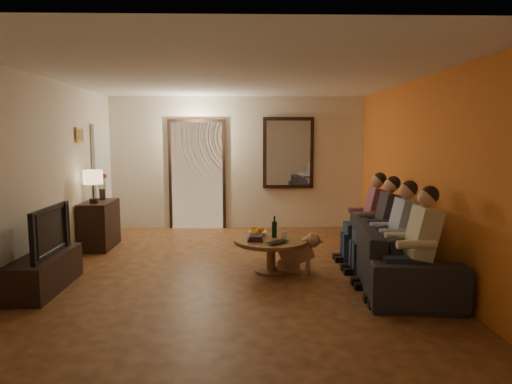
{
  "coord_description": "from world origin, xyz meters",
  "views": [
    {
      "loc": [
        0.15,
        -6.03,
        1.82
      ],
      "look_at": [
        0.3,
        0.3,
        1.05
      ],
      "focal_mm": 32.0,
      "sensor_mm": 36.0,
      "label": 1
    }
  ],
  "objects_px": {
    "dresser": "(99,225)",
    "person_b": "(398,239)",
    "table_lamp": "(93,187)",
    "dog": "(296,251)",
    "laptop": "(280,243)",
    "tv_stand": "(45,272)",
    "tv": "(42,231)",
    "person_a": "(416,251)",
    "person_c": "(383,229)",
    "bowl": "(257,234)",
    "person_d": "(370,220)",
    "coffee_table": "(271,256)",
    "sofa": "(397,251)",
    "wine_bottle": "(274,226)"
  },
  "relations": [
    {
      "from": "dresser",
      "to": "person_b",
      "type": "height_order",
      "value": "person_b"
    },
    {
      "from": "table_lamp",
      "to": "dog",
      "type": "distance_m",
      "value": 3.4
    },
    {
      "from": "table_lamp",
      "to": "laptop",
      "type": "height_order",
      "value": "table_lamp"
    },
    {
      "from": "tv_stand",
      "to": "tv",
      "type": "height_order",
      "value": "tv"
    },
    {
      "from": "tv_stand",
      "to": "tv",
      "type": "bearing_deg",
      "value": 0.0
    },
    {
      "from": "tv_stand",
      "to": "person_a",
      "type": "height_order",
      "value": "person_a"
    },
    {
      "from": "dresser",
      "to": "person_c",
      "type": "relative_size",
      "value": 0.72
    },
    {
      "from": "person_b",
      "to": "bowl",
      "type": "relative_size",
      "value": 4.63
    },
    {
      "from": "table_lamp",
      "to": "dog",
      "type": "height_order",
      "value": "table_lamp"
    },
    {
      "from": "laptop",
      "to": "person_b",
      "type": "bearing_deg",
      "value": -59.09
    },
    {
      "from": "table_lamp",
      "to": "tv",
      "type": "distance_m",
      "value": 1.89
    },
    {
      "from": "person_a",
      "to": "dog",
      "type": "xyz_separation_m",
      "value": [
        -1.15,
        1.27,
        -0.32
      ]
    },
    {
      "from": "person_a",
      "to": "person_d",
      "type": "distance_m",
      "value": 1.8
    },
    {
      "from": "person_c",
      "to": "tv",
      "type": "bearing_deg",
      "value": -172.0
    },
    {
      "from": "dog",
      "to": "laptop",
      "type": "relative_size",
      "value": 1.7
    },
    {
      "from": "person_b",
      "to": "person_c",
      "type": "height_order",
      "value": "same"
    },
    {
      "from": "dresser",
      "to": "coffee_table",
      "type": "distance_m",
      "value": 3.1
    },
    {
      "from": "person_a",
      "to": "coffee_table",
      "type": "height_order",
      "value": "person_a"
    },
    {
      "from": "sofa",
      "to": "person_c",
      "type": "relative_size",
      "value": 2.11
    },
    {
      "from": "dresser",
      "to": "laptop",
      "type": "xyz_separation_m",
      "value": [
        2.85,
        -1.71,
        0.08
      ]
    },
    {
      "from": "coffee_table",
      "to": "wine_bottle",
      "type": "distance_m",
      "value": 0.4
    },
    {
      "from": "person_b",
      "to": "person_c",
      "type": "xyz_separation_m",
      "value": [
        0.0,
        0.6,
        0.0
      ]
    },
    {
      "from": "person_b",
      "to": "dog",
      "type": "height_order",
      "value": "person_b"
    },
    {
      "from": "bowl",
      "to": "tv_stand",
      "type": "bearing_deg",
      "value": -161.17
    },
    {
      "from": "person_a",
      "to": "person_d",
      "type": "relative_size",
      "value": 1.0
    },
    {
      "from": "coffee_table",
      "to": "dresser",
      "type": "bearing_deg",
      "value": 152.49
    },
    {
      "from": "dresser",
      "to": "table_lamp",
      "type": "xyz_separation_m",
      "value": [
        0.0,
        -0.22,
        0.65
      ]
    },
    {
      "from": "person_a",
      "to": "person_d",
      "type": "xyz_separation_m",
      "value": [
        0.0,
        1.8,
        0.0
      ]
    },
    {
      "from": "dresser",
      "to": "person_b",
      "type": "bearing_deg",
      "value": -26.27
    },
    {
      "from": "tv_stand",
      "to": "bowl",
      "type": "xyz_separation_m",
      "value": [
        2.57,
        0.87,
        0.27
      ]
    },
    {
      "from": "person_c",
      "to": "laptop",
      "type": "height_order",
      "value": "person_c"
    },
    {
      "from": "tv",
      "to": "coffee_table",
      "type": "bearing_deg",
      "value": -76.58
    },
    {
      "from": "person_b",
      "to": "bowl",
      "type": "distance_m",
      "value": 1.89
    },
    {
      "from": "bowl",
      "to": "person_c",
      "type": "bearing_deg",
      "value": -9.53
    },
    {
      "from": "wine_bottle",
      "to": "person_c",
      "type": "bearing_deg",
      "value": -6.35
    },
    {
      "from": "tv_stand",
      "to": "bowl",
      "type": "bearing_deg",
      "value": 18.83
    },
    {
      "from": "dresser",
      "to": "person_d",
      "type": "distance_m",
      "value": 4.33
    },
    {
      "from": "sofa",
      "to": "bowl",
      "type": "xyz_separation_m",
      "value": [
        -1.77,
        0.58,
        0.11
      ]
    },
    {
      "from": "person_a",
      "to": "bowl",
      "type": "bearing_deg",
      "value": 138.43
    },
    {
      "from": "bowl",
      "to": "laptop",
      "type": "xyz_separation_m",
      "value": [
        0.28,
        -0.5,
        -0.02
      ]
    },
    {
      "from": "dog",
      "to": "person_a",
      "type": "bearing_deg",
      "value": -40.29
    },
    {
      "from": "person_a",
      "to": "person_b",
      "type": "relative_size",
      "value": 1.0
    },
    {
      "from": "person_a",
      "to": "dog",
      "type": "relative_size",
      "value": 2.14
    },
    {
      "from": "person_d",
      "to": "coffee_table",
      "type": "bearing_deg",
      "value": -160.07
    },
    {
      "from": "tv",
      "to": "laptop",
      "type": "distance_m",
      "value": 2.88
    },
    {
      "from": "table_lamp",
      "to": "tv_stand",
      "type": "distance_m",
      "value": 2.04
    },
    {
      "from": "table_lamp",
      "to": "bowl",
      "type": "bearing_deg",
      "value": -21.09
    },
    {
      "from": "dresser",
      "to": "person_a",
      "type": "distance_m",
      "value": 5.02
    },
    {
      "from": "person_d",
      "to": "bowl",
      "type": "relative_size",
      "value": 4.63
    },
    {
      "from": "dresser",
      "to": "coffee_table",
      "type": "bearing_deg",
      "value": -27.51
    }
  ]
}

